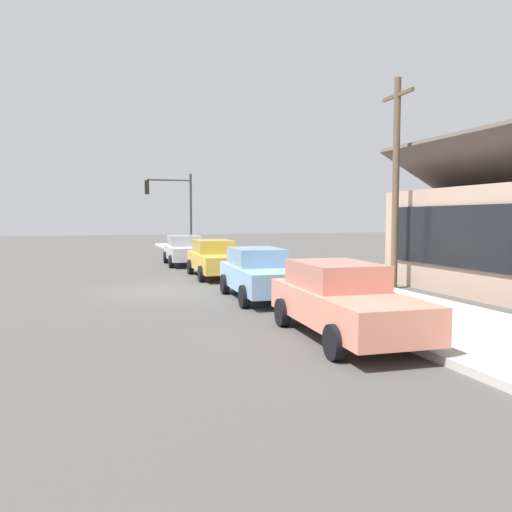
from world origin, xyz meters
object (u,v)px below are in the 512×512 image
at_px(car_mustard, 215,258).
at_px(car_skyblue, 259,273).
at_px(car_silver, 185,250).
at_px(utility_pole_wooden, 396,180).
at_px(fire_hydrant_red, 311,285).
at_px(car_coral, 342,300).
at_px(traffic_light_main, 173,202).

bearing_deg(car_mustard, car_skyblue, 1.82).
relative_size(car_silver, utility_pole_wooden, 0.63).
bearing_deg(car_skyblue, fire_hydrant_red, 61.80).
distance_m(car_silver, fire_hydrant_red, 13.24).
bearing_deg(car_silver, car_coral, 3.16).
distance_m(car_silver, car_skyblue, 12.28).
bearing_deg(utility_pole_wooden, car_mustard, -136.06).
relative_size(car_mustard, utility_pole_wooden, 0.65).
height_order(car_skyblue, car_coral, same).
xyz_separation_m(car_silver, fire_hydrant_red, (13.14, 1.55, -0.32)).
bearing_deg(traffic_light_main, utility_pole_wooden, 21.00).
bearing_deg(car_silver, utility_pole_wooden, 28.18).
height_order(car_coral, utility_pole_wooden, utility_pole_wooden).
bearing_deg(car_silver, fire_hydrant_red, 9.29).
distance_m(car_mustard, traffic_light_main, 9.59).
height_order(traffic_light_main, fire_hydrant_red, traffic_light_main).
bearing_deg(car_mustard, car_coral, 2.20).
bearing_deg(utility_pole_wooden, car_skyblue, -82.54).
height_order(car_mustard, traffic_light_main, traffic_light_main).
distance_m(car_skyblue, fire_hydrant_red, 1.67).
xyz_separation_m(car_mustard, car_coral, (11.75, -0.03, 0.00)).
distance_m(car_silver, car_coral, 17.79).
height_order(traffic_light_main, utility_pole_wooden, utility_pole_wooden).
distance_m(car_skyblue, traffic_light_main, 15.68).
xyz_separation_m(traffic_light_main, utility_pole_wooden, (14.74, 5.66, 0.44)).
relative_size(car_skyblue, traffic_light_main, 0.89).
relative_size(traffic_light_main, utility_pole_wooden, 0.69).
relative_size(car_mustard, car_skyblue, 1.05).
bearing_deg(car_coral, car_skyblue, -176.74).
bearing_deg(car_skyblue, utility_pole_wooden, 100.83).
distance_m(car_silver, utility_pole_wooden, 13.21).
bearing_deg(car_mustard, utility_pole_wooden, 46.27).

